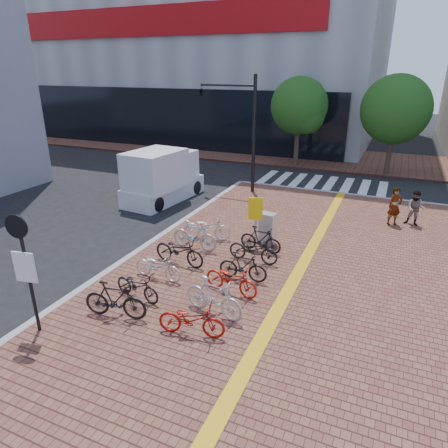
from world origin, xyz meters
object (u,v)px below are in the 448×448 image
at_px(bike_4, 194,235).
at_px(pedestrian_b, 415,208).
at_px(traffic_light_pole, 229,112).
at_px(bike_5, 207,227).
at_px(bike_1, 137,285).
at_px(yellow_sign, 256,213).
at_px(bike_6, 191,319).
at_px(bike_0, 115,300).
at_px(pedestrian_a, 395,206).
at_px(utility_box, 267,229).
at_px(box_truck, 162,176).
at_px(bike_2, 158,266).
at_px(bike_11, 261,239).
at_px(notice_sign, 24,260).
at_px(bike_3, 179,250).
at_px(bike_9, 243,266).
at_px(bike_7, 214,297).
at_px(bike_8, 231,279).
at_px(bike_10, 253,249).

relative_size(bike_4, pedestrian_b, 1.20).
bearing_deg(traffic_light_pole, bike_5, -74.08).
relative_size(bike_1, bike_4, 0.88).
bearing_deg(yellow_sign, pedestrian_b, 41.35).
bearing_deg(bike_6, traffic_light_pole, 8.04).
bearing_deg(bike_0, pedestrian_b, -45.31).
xyz_separation_m(pedestrian_b, yellow_sign, (-5.59, -4.92, 0.60)).
relative_size(pedestrian_a, pedestrian_b, 1.09).
distance_m(bike_5, utility_box, 2.41).
xyz_separation_m(yellow_sign, box_truck, (-6.58, 3.99, -0.23)).
bearing_deg(yellow_sign, bike_2, -119.69).
distance_m(bike_11, notice_sign, 8.06).
xyz_separation_m(bike_3, utility_box, (2.28, 2.88, 0.11)).
bearing_deg(bike_9, pedestrian_b, -36.65).
xyz_separation_m(bike_3, bike_7, (2.41, -2.33, 0.05)).
xyz_separation_m(bike_1, utility_box, (2.31, 5.35, 0.20)).
xyz_separation_m(yellow_sign, notice_sign, (-3.46, -7.27, 0.68)).
relative_size(bike_4, yellow_sign, 0.94).
xyz_separation_m(bike_5, pedestrian_b, (7.60, 5.00, 0.27)).
distance_m(bike_7, bike_11, 4.43).
bearing_deg(notice_sign, bike_8, 44.03).
bearing_deg(pedestrian_b, bike_4, -132.09).
xyz_separation_m(bike_3, box_truck, (-4.63, 6.41, 0.63)).
distance_m(bike_1, bike_10, 4.35).
bearing_deg(bike_11, bike_3, 137.93).
xyz_separation_m(bike_11, box_truck, (-6.90, 4.32, 0.66)).
height_order(bike_3, bike_4, bike_4).
xyz_separation_m(bike_10, box_truck, (-6.94, 5.21, 0.67)).
bearing_deg(box_truck, bike_1, -62.59).
xyz_separation_m(bike_7, bike_10, (-0.11, 3.54, -0.09)).
bearing_deg(bike_1, notice_sign, 157.31).
bearing_deg(pedestrian_b, bike_0, -115.29).
height_order(bike_11, notice_sign, notice_sign).
bearing_deg(bike_6, yellow_sign, -7.57).
height_order(bike_4, traffic_light_pole, traffic_light_pole).
height_order(bike_9, pedestrian_a, pedestrian_a).
height_order(pedestrian_a, pedestrian_b, pedestrian_a).
relative_size(bike_7, bike_11, 1.15).
bearing_deg(utility_box, bike_10, -89.30).
distance_m(bike_2, bike_11, 4.07).
distance_m(bike_4, pedestrian_a, 8.89).
bearing_deg(bike_3, utility_box, -33.23).
distance_m(bike_5, pedestrian_a, 8.25).
xyz_separation_m(bike_5, box_truck, (-4.56, 4.07, 0.65)).
xyz_separation_m(bike_10, yellow_sign, (-0.36, 1.21, 0.90)).
distance_m(bike_7, bike_8, 1.27).
height_order(bike_8, pedestrian_b, pedestrian_b).
relative_size(bike_8, pedestrian_b, 1.17).
height_order(utility_box, yellow_sign, yellow_sign).
height_order(bike_4, pedestrian_a, pedestrian_a).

